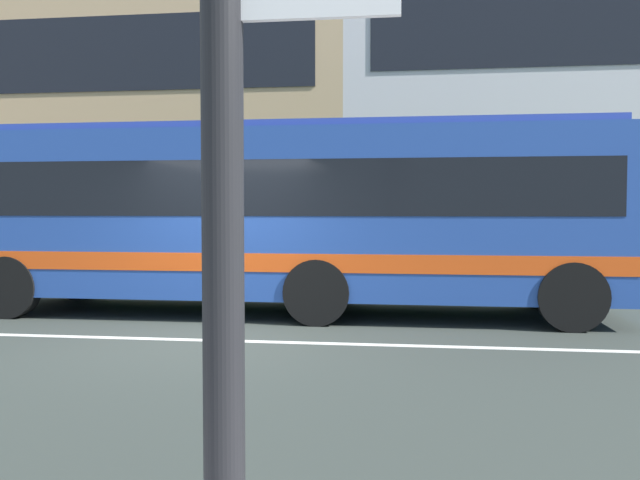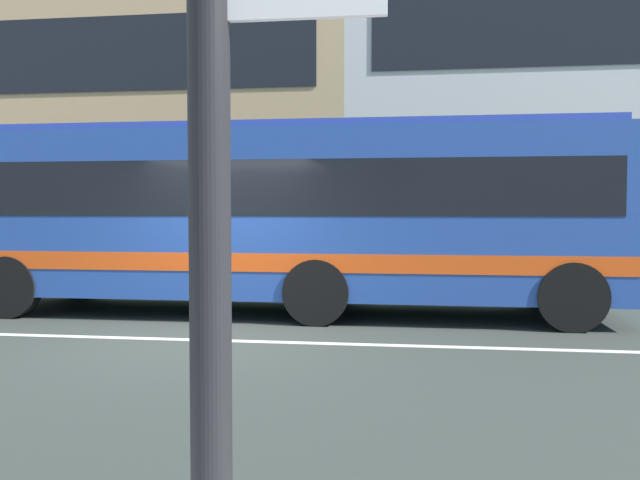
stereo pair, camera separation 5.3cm
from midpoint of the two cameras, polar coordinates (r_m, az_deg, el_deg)
ground_plane at (r=9.32m, az=-10.08°, el=-8.26°), size 160.00×160.00×0.00m
lane_centre_line at (r=9.32m, az=-10.08°, el=-8.24°), size 60.00×0.16×0.01m
hedge_row_far at (r=15.14m, az=9.35°, el=-1.95°), size 17.32×1.10×1.12m
apartment_block_left at (r=26.85m, az=-18.19°, el=10.22°), size 19.28×10.27×10.75m
transit_bus at (r=11.42m, az=-2.83°, el=2.44°), size 10.72×2.57×3.12m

